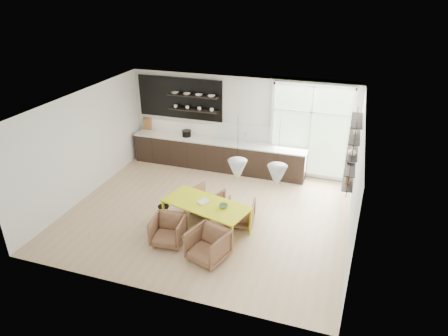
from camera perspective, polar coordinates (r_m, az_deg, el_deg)
room at (r=10.50m, az=2.42°, el=2.81°), size 7.02×6.01×2.91m
kitchen_run at (r=12.59m, az=-1.25°, el=2.57°), size 5.54×0.69×2.75m
right_shelving at (r=10.18m, az=17.80°, el=1.93°), size 0.26×1.22×1.90m
dining_table at (r=9.40m, az=-2.60°, el=-5.39°), size 2.20×1.41×0.74m
armchair_back_left at (r=10.29m, az=-2.52°, el=-4.69°), size 0.92×0.94×0.68m
armchair_back_right at (r=9.84m, az=2.34°, el=-6.40°), size 0.75×0.77×0.63m
armchair_front_left at (r=9.26m, az=-7.97°, el=-8.82°), size 0.78×0.80×0.66m
armchair_front_right at (r=8.69m, az=-2.29°, el=-10.98°), size 0.96×0.98×0.71m
wire_stool at (r=10.15m, az=-8.60°, el=-6.06°), size 0.30×0.30×0.38m
table_book at (r=9.50m, az=-3.40°, el=-4.58°), size 0.31×0.35×0.03m
table_bowl at (r=9.21m, az=-0.09°, el=-5.46°), size 0.23×0.23×0.07m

